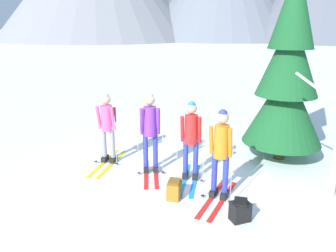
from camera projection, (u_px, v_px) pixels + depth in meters
ground_plane at (162, 175)px, 7.40m from camera, size 400.00×400.00×0.00m
skier_in_pink at (107, 124)px, 7.87m from camera, size 0.61×1.72×1.72m
skier_in_purple at (150, 129)px, 7.29m from camera, size 0.74×1.58×1.84m
skier_in_red at (191, 136)px, 6.99m from camera, size 0.61×1.62×1.73m
skier_in_orange at (221, 149)px, 6.19m from camera, size 0.67×1.67×1.77m
pine_tree_near at (287, 76)px, 7.75m from camera, size 1.89×1.89×4.57m
backpack_on_snow_front at (174, 190)px, 6.38m from camera, size 0.25×0.33×0.38m
backpack_on_snow_beside at (240, 211)px, 5.65m from camera, size 0.40×0.37×0.38m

